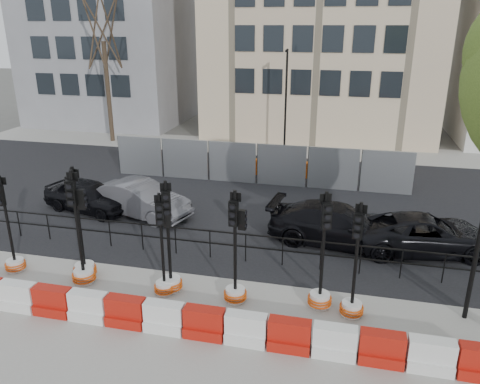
% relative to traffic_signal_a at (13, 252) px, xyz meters
% --- Properties ---
extents(ground, '(120.00, 120.00, 0.00)m').
position_rel_traffic_signal_a_xyz_m(ground, '(5.71, 1.02, -0.65)').
color(ground, '#51514C').
rests_on(ground, ground).
extents(sidewalk_near, '(40.00, 6.00, 0.02)m').
position_rel_traffic_signal_a_xyz_m(sidewalk_near, '(5.71, -1.98, -0.64)').
color(sidewalk_near, gray).
rests_on(sidewalk_near, ground).
extents(road, '(40.00, 14.00, 0.03)m').
position_rel_traffic_signal_a_xyz_m(road, '(5.71, 8.02, -0.64)').
color(road, black).
rests_on(road, ground).
extents(sidewalk_far, '(40.00, 4.00, 0.02)m').
position_rel_traffic_signal_a_xyz_m(sidewalk_far, '(5.71, 17.02, -0.64)').
color(sidewalk_far, gray).
rests_on(sidewalk_far, ground).
extents(building_grey, '(11.00, 9.06, 14.00)m').
position_rel_traffic_signal_a_xyz_m(building_grey, '(-8.29, 23.00, 6.35)').
color(building_grey, gray).
rests_on(building_grey, ground).
extents(kerb_railing, '(18.00, 0.04, 1.00)m').
position_rel_traffic_signal_a_xyz_m(kerb_railing, '(5.71, 2.22, 0.04)').
color(kerb_railing, black).
rests_on(kerb_railing, ground).
extents(heras_fencing, '(14.33, 1.72, 2.00)m').
position_rel_traffic_signal_a_xyz_m(heras_fencing, '(5.22, 10.73, 0.06)').
color(heras_fencing, '#93969B').
rests_on(heras_fencing, ground).
extents(lamp_post_far, '(0.12, 0.56, 6.00)m').
position_rel_traffic_signal_a_xyz_m(lamp_post_far, '(6.21, 16.00, 2.57)').
color(lamp_post_far, black).
rests_on(lamp_post_far, ground).
extents(tree_bare_far, '(2.00, 2.00, 9.00)m').
position_rel_traffic_signal_a_xyz_m(tree_bare_far, '(-5.29, 16.52, 6.00)').
color(tree_bare_far, '#473828').
rests_on(tree_bare_far, ground).
extents(barrier_row, '(15.70, 0.50, 0.80)m').
position_rel_traffic_signal_a_xyz_m(barrier_row, '(5.71, -1.78, -0.29)').
color(barrier_row, '#B8100E').
rests_on(barrier_row, ground).
extents(traffic_signal_a, '(0.62, 0.62, 3.15)m').
position_rel_traffic_signal_a_xyz_m(traffic_signal_a, '(0.00, 0.00, 0.00)').
color(traffic_signal_a, white).
rests_on(traffic_signal_a, ground).
extents(traffic_signal_b, '(0.70, 0.70, 3.53)m').
position_rel_traffic_signal_a_xyz_m(traffic_signal_b, '(2.49, -0.15, 0.19)').
color(traffic_signal_b, white).
rests_on(traffic_signal_b, ground).
extents(traffic_signal_c, '(0.70, 0.70, 3.53)m').
position_rel_traffic_signal_a_xyz_m(traffic_signal_c, '(2.31, 0.17, 0.08)').
color(traffic_signal_c, white).
rests_on(traffic_signal_c, ground).
extents(traffic_signal_d, '(0.61, 0.61, 3.08)m').
position_rel_traffic_signal_a_xyz_m(traffic_signal_d, '(5.07, -0.17, 0.08)').
color(traffic_signal_d, white).
rests_on(traffic_signal_d, ground).
extents(traffic_signal_e, '(0.66, 0.66, 3.36)m').
position_rel_traffic_signal_a_xyz_m(traffic_signal_e, '(5.18, 0.03, 0.04)').
color(traffic_signal_e, white).
rests_on(traffic_signal_e, ground).
extents(traffic_signal_f, '(0.65, 0.65, 3.29)m').
position_rel_traffic_signal_a_xyz_m(traffic_signal_f, '(7.13, -0.09, 0.13)').
color(traffic_signal_f, white).
rests_on(traffic_signal_f, ground).
extents(traffic_signal_g, '(0.66, 0.66, 3.36)m').
position_rel_traffic_signal_a_xyz_m(traffic_signal_g, '(9.44, 0.18, 0.04)').
color(traffic_signal_g, white).
rests_on(traffic_signal_g, ground).
extents(traffic_signal_h, '(0.64, 0.64, 3.23)m').
position_rel_traffic_signal_a_xyz_m(traffic_signal_h, '(10.29, -0.05, 0.02)').
color(traffic_signal_h, white).
rests_on(traffic_signal_h, ground).
extents(car_a, '(3.36, 4.63, 1.33)m').
position_rel_traffic_signal_a_xyz_m(car_a, '(-0.35, 5.07, 0.01)').
color(car_a, black).
rests_on(car_a, ground).
extents(car_b, '(3.87, 5.08, 1.40)m').
position_rel_traffic_signal_a_xyz_m(car_b, '(1.95, 5.09, 0.05)').
color(car_b, '#55555B').
rests_on(car_b, ground).
extents(car_c, '(3.16, 5.36, 1.42)m').
position_rel_traffic_signal_a_xyz_m(car_c, '(9.76, 4.28, 0.06)').
color(car_c, black).
rests_on(car_c, ground).
extents(car_d, '(3.73, 5.36, 1.28)m').
position_rel_traffic_signal_a_xyz_m(car_d, '(12.62, 4.35, -0.01)').
color(car_d, black).
rests_on(car_d, ground).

